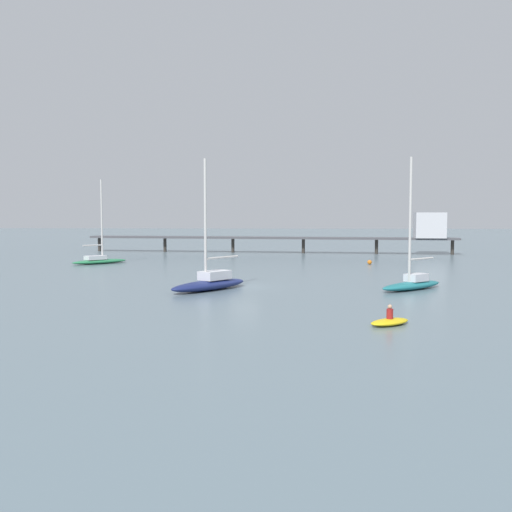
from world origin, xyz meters
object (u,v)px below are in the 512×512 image
object	(u,v)px
sailboat_navy	(210,282)
mooring_buoy_mid	(370,262)
pier	(358,231)
dinghy_yellow	(390,321)
sailboat_green	(99,259)
sailboat_teal	(412,281)

from	to	relation	value
sailboat_navy	mooring_buoy_mid	distance (m)	29.71
pier	dinghy_yellow	distance (m)	59.32
sailboat_green	mooring_buoy_mid	xyz separation A→B (m)	(32.97, 1.03, -0.31)
sailboat_navy	sailboat_green	distance (m)	29.61
sailboat_navy	mooring_buoy_mid	bearing A→B (deg)	57.86
pier	sailboat_navy	size ratio (longest dim) A/B	5.55
sailboat_navy	sailboat_green	xyz separation A→B (m)	(-17.17, 24.12, -0.09)
sailboat_green	sailboat_teal	bearing A→B (deg)	-34.25
sailboat_navy	dinghy_yellow	xyz separation A→B (m)	(11.99, -14.36, -0.47)
mooring_buoy_mid	pier	bearing A→B (deg)	88.03
dinghy_yellow	mooring_buoy_mid	distance (m)	39.70
pier	mooring_buoy_mid	distance (m)	19.81
pier	dinghy_yellow	bearing A→B (deg)	-94.35
sailboat_teal	sailboat_green	world-z (taller)	sailboat_teal
mooring_buoy_mid	sailboat_teal	bearing A→B (deg)	-88.90
sailboat_green	mooring_buoy_mid	world-z (taller)	sailboat_green
mooring_buoy_mid	dinghy_yellow	bearing A→B (deg)	-95.52
sailboat_navy	pier	bearing A→B (deg)	69.77
pier	dinghy_yellow	xyz separation A→B (m)	(-4.49, -59.05, -3.28)
mooring_buoy_mid	sailboat_green	bearing A→B (deg)	-178.20
pier	mooring_buoy_mid	size ratio (longest dim) A/B	107.05
sailboat_teal	sailboat_navy	bearing A→B (deg)	-175.23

